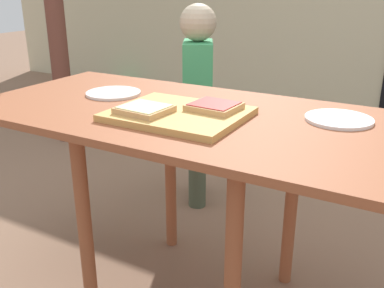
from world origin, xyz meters
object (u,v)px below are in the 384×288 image
(cutting_board, at_px, (178,114))
(child_left, at_px, (198,93))
(dining_table, at_px, (195,137))
(plate_white_left, at_px, (113,93))
(pizza_slice_near_left, at_px, (144,109))
(pizza_slice_far_right, at_px, (214,106))
(garden_hose_coil, at_px, (118,87))
(plate_white_right, at_px, (339,119))

(cutting_board, height_order, child_left, child_left)
(dining_table, height_order, child_left, child_left)
(cutting_board, distance_m, plate_white_left, 0.38)
(dining_table, bearing_deg, plate_white_left, 170.52)
(plate_white_left, bearing_deg, pizza_slice_near_left, -35.20)
(dining_table, relative_size, plate_white_left, 7.54)
(dining_table, distance_m, pizza_slice_far_right, 0.13)
(pizza_slice_far_right, distance_m, garden_hose_coil, 3.62)
(pizza_slice_near_left, height_order, plate_white_right, pizza_slice_near_left)
(plate_white_right, bearing_deg, child_left, 144.68)
(pizza_slice_far_right, xyz_separation_m, pizza_slice_near_left, (-0.17, -0.13, 0.00))
(pizza_slice_far_right, bearing_deg, cutting_board, -144.11)
(plate_white_right, bearing_deg, dining_table, -161.50)
(child_left, xyz_separation_m, garden_hose_coil, (-2.01, 1.86, -0.57))
(pizza_slice_near_left, xyz_separation_m, garden_hose_coil, (-2.27, 2.69, -0.73))
(cutting_board, xyz_separation_m, plate_white_left, (-0.36, 0.13, -0.01))
(cutting_board, xyz_separation_m, child_left, (-0.35, 0.76, -0.14))
(cutting_board, relative_size, pizza_slice_far_right, 2.57)
(pizza_slice_near_left, bearing_deg, plate_white_left, 144.80)
(plate_white_right, xyz_separation_m, child_left, (-0.79, 0.56, -0.14))
(cutting_board, distance_m, garden_hose_coil, 3.60)
(plate_white_right, distance_m, garden_hose_coil, 3.76)
(pizza_slice_near_left, relative_size, plate_white_right, 0.77)
(child_left, height_order, garden_hose_coil, child_left)
(cutting_board, height_order, pizza_slice_near_left, pizza_slice_near_left)
(pizza_slice_far_right, height_order, garden_hose_coil, pizza_slice_far_right)
(pizza_slice_near_left, xyz_separation_m, plate_white_left, (-0.28, 0.20, -0.03))
(dining_table, distance_m, pizza_slice_near_left, 0.20)
(cutting_board, relative_size, plate_white_left, 1.97)
(plate_white_left, distance_m, plate_white_right, 0.80)
(pizza_slice_far_right, relative_size, child_left, 0.15)
(plate_white_left, height_order, child_left, child_left)
(pizza_slice_far_right, distance_m, plate_white_right, 0.38)
(plate_white_right, relative_size, garden_hose_coil, 0.56)
(dining_table, bearing_deg, pizza_slice_near_left, -127.18)
(dining_table, bearing_deg, plate_white_right, 18.50)
(pizza_slice_far_right, distance_m, pizza_slice_near_left, 0.21)
(pizza_slice_far_right, bearing_deg, plate_white_right, 22.13)
(dining_table, distance_m, garden_hose_coil, 3.55)
(cutting_board, relative_size, plate_white_right, 1.97)
(dining_table, height_order, plate_white_left, plate_white_left)
(pizza_slice_near_left, height_order, garden_hose_coil, pizza_slice_near_left)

